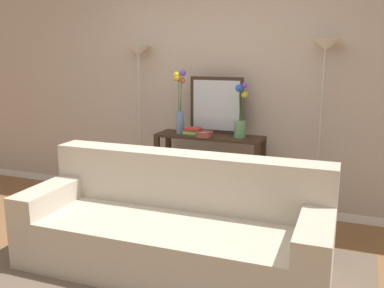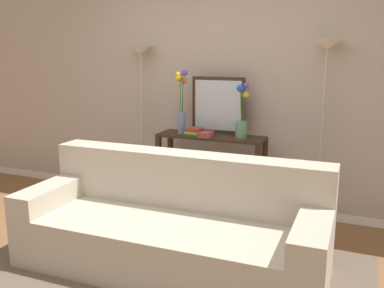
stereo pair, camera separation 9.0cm
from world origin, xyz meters
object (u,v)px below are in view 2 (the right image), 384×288
at_px(vase_tall_flowers, 181,103).
at_px(floor_lamp_left, 141,80).
at_px(couch, 173,229).
at_px(fruit_bowl, 206,134).
at_px(vase_short_flowers, 242,119).
at_px(wall_mirror, 218,105).
at_px(console_table, 211,162).
at_px(book_row_under_console, 186,205).
at_px(book_stack, 195,132).
at_px(floor_lamp_right, 325,81).

bearing_deg(vase_tall_flowers, floor_lamp_left, 163.41).
relative_size(couch, fruit_bowl, 13.44).
distance_m(vase_tall_flowers, vase_short_flowers, 0.66).
bearing_deg(couch, wall_mirror, 94.33).
height_order(console_table, floor_lamp_left, floor_lamp_left).
height_order(console_table, fruit_bowl, fruit_bowl).
bearing_deg(book_row_under_console, console_table, 0.00).
bearing_deg(fruit_bowl, wall_mirror, 79.39).
height_order(couch, vase_short_flowers, vase_short_flowers).
bearing_deg(book_stack, floor_lamp_right, 10.38).
xyz_separation_m(couch, fruit_bowl, (-0.14, 1.07, 0.58)).
xyz_separation_m(console_table, book_stack, (-0.15, -0.08, 0.32)).
relative_size(floor_lamp_right, vase_short_flowers, 3.31).
bearing_deg(couch, floor_lamp_left, 127.54).
height_order(wall_mirror, book_row_under_console, wall_mirror).
height_order(couch, book_stack, book_stack).
relative_size(wall_mirror, book_stack, 2.95).
xyz_separation_m(couch, book_stack, (-0.27, 1.10, 0.59)).
relative_size(floor_lamp_right, vase_tall_flowers, 2.74).
relative_size(fruit_bowl, book_stack, 0.90).
bearing_deg(fruit_bowl, vase_tall_flowers, 165.65).
bearing_deg(couch, fruit_bowl, 97.63).
height_order(wall_mirror, vase_tall_flowers, vase_tall_flowers).
bearing_deg(book_row_under_console, floor_lamp_left, 166.47).
xyz_separation_m(couch, console_table, (-0.12, 1.17, 0.27)).
relative_size(console_table, book_stack, 5.62).
height_order(floor_lamp_right, wall_mirror, floor_lamp_right).
distance_m(fruit_bowl, book_row_under_console, 0.88).
relative_size(vase_short_flowers, book_row_under_console, 1.48).
bearing_deg(floor_lamp_right, book_row_under_console, -173.85).
height_order(vase_tall_flowers, book_row_under_console, vase_tall_flowers).
height_order(wall_mirror, vase_short_flowers, wall_mirror).
bearing_deg(book_row_under_console, vase_short_flowers, 0.13).
relative_size(console_table, floor_lamp_left, 0.64).
bearing_deg(book_stack, book_row_under_console, 148.73).
distance_m(console_table, vase_tall_flowers, 0.69).
xyz_separation_m(couch, vase_short_flowers, (0.20, 1.18, 0.74)).
bearing_deg(floor_lamp_right, console_table, -172.28).
distance_m(floor_lamp_left, book_stack, 0.92).
height_order(floor_lamp_left, book_row_under_console, floor_lamp_left).
relative_size(vase_tall_flowers, fruit_bowl, 3.68).
height_order(vase_tall_flowers, vase_short_flowers, vase_tall_flowers).
height_order(couch, vase_tall_flowers, vase_tall_flowers).
relative_size(floor_lamp_left, fruit_bowl, 9.77).
bearing_deg(vase_tall_flowers, couch, -68.75).
xyz_separation_m(floor_lamp_right, book_stack, (-1.23, -0.23, -0.53)).
relative_size(vase_tall_flowers, book_row_under_console, 1.79).
bearing_deg(book_stack, wall_mirror, 51.15).
xyz_separation_m(floor_lamp_left, book_stack, (0.74, -0.23, -0.49)).
bearing_deg(console_table, floor_lamp_right, 7.72).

